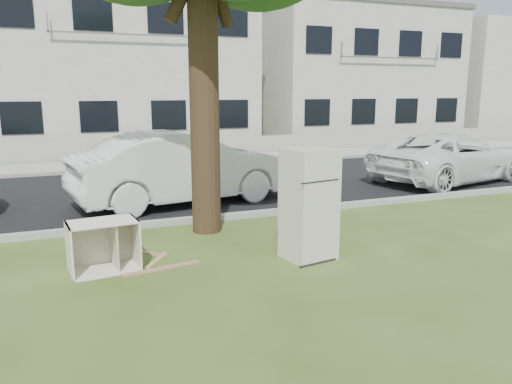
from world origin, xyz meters
name	(u,v)px	position (x,y,z in m)	size (l,w,h in m)	color
ground	(262,257)	(0.00, 0.00, 0.00)	(120.00, 120.00, 0.00)	#354A1A
road	(178,189)	(0.00, 6.00, 0.01)	(120.00, 7.00, 0.01)	black
kerb_near	(217,220)	(0.00, 2.45, 0.00)	(120.00, 0.18, 0.12)	gray
kerb_far	(154,170)	(0.00, 9.55, 0.00)	(120.00, 0.18, 0.12)	gray
sidewalk	(147,164)	(0.00, 11.00, 0.01)	(120.00, 2.80, 0.01)	gray
low_wall	(140,149)	(0.00, 12.60, 0.35)	(120.00, 0.15, 0.70)	gray
townhouse_center	(120,65)	(0.00, 17.50, 3.72)	(11.22, 8.16, 7.44)	silver
townhouse_right	(343,75)	(12.00, 17.50, 3.42)	(10.20, 8.16, 6.84)	beige
fridge	(309,204)	(0.67, -0.28, 0.87)	(0.72, 0.67, 1.75)	silver
cabinet	(103,246)	(-2.40, 0.30, 0.38)	(0.98, 0.61, 0.76)	silver
plank_a	(162,268)	(-1.60, 0.04, 0.01)	(1.21, 0.10, 0.02)	#A77150
plank_b	(145,252)	(-1.71, 0.90, 0.01)	(0.87, 0.09, 0.02)	#97734F
plank_c	(157,260)	(-1.60, 0.45, 0.01)	(0.74, 0.08, 0.02)	tan
car_center	(183,168)	(-0.25, 4.28, 0.84)	(1.78, 5.11, 1.68)	silver
car_right	(450,157)	(7.58, 4.21, 0.71)	(2.34, 5.08, 1.41)	white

